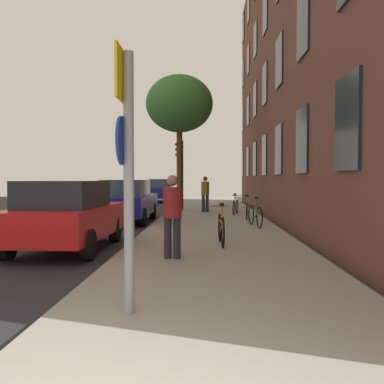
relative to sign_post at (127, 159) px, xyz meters
name	(u,v)px	position (x,y,z in m)	size (l,w,h in m)	color
ground_plane	(127,219)	(-2.35, 12.33, -1.91)	(41.80, 41.80, 0.00)	#332D28
road_asphalt	(76,219)	(-4.45, 12.33, -1.91)	(7.00, 38.00, 0.01)	#232326
sidewalk	(212,218)	(1.15, 12.33, -1.85)	(4.20, 38.00, 0.12)	gray
building_facade	(278,51)	(3.74, 11.83, 4.76)	(0.56, 27.00, 13.31)	brown
sign_post	(127,159)	(0.00, 0.00, 0.00)	(0.16, 0.60, 3.05)	gray
traffic_light	(180,162)	(-0.40, 16.62, 0.61)	(0.43, 0.24, 3.49)	black
tree_near	(179,104)	(-0.38, 15.84, 3.39)	(3.28, 3.28, 6.61)	#4C3823
bicycle_0	(221,228)	(1.28, 5.09, -1.40)	(0.42, 1.68, 0.99)	black
bicycle_1	(255,215)	(2.52, 8.82, -1.41)	(0.42, 1.74, 0.97)	black
bicycle_2	(247,209)	(2.51, 11.53, -1.43)	(0.42, 1.66, 0.93)	black
bicycle_3	(235,206)	(2.21, 13.50, -1.44)	(0.50, 1.63, 0.91)	black
pedestrian_0	(172,211)	(0.26, 3.34, -0.86)	(0.51, 0.51, 1.63)	#26262D
pedestrian_1	(205,192)	(0.89, 14.71, -0.84)	(0.52, 0.52, 1.66)	#26262D
car_0	(67,215)	(-2.33, 4.84, -1.07)	(1.94, 4.03, 1.62)	red
car_1	(127,200)	(-2.08, 11.07, -1.07)	(1.81, 4.43, 1.62)	navy
car_2	(162,190)	(-2.20, 24.90, -1.07)	(1.86, 4.02, 1.62)	navy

